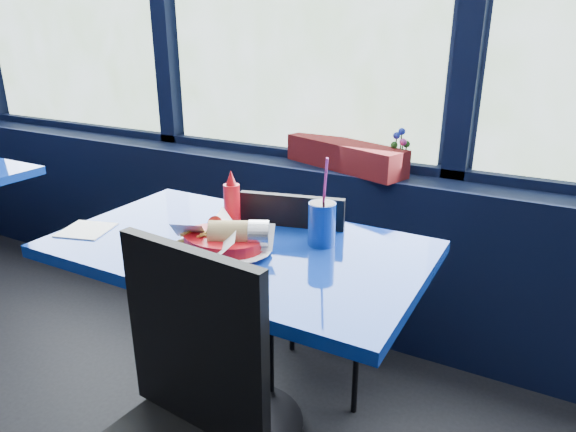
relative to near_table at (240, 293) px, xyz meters
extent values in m
plane|color=black|center=(-0.30, 1.00, 0.93)|extent=(5.00, 0.00, 5.00)
cube|color=black|center=(-0.30, 0.87, -0.17)|extent=(5.00, 0.26, 0.80)
cube|color=black|center=(-0.30, 0.95, 0.24)|extent=(4.80, 0.08, 0.06)
cylinder|color=black|center=(0.00, 0.00, -0.55)|extent=(0.44, 0.44, 0.03)
cylinder|color=black|center=(0.00, 0.00, -0.23)|extent=(0.12, 0.12, 0.68)
cube|color=navy|center=(0.00, 0.00, 0.16)|extent=(1.20, 0.70, 0.04)
cube|color=black|center=(0.20, -0.47, 0.15)|extent=(0.41, 0.07, 0.47)
cube|color=black|center=(0.12, 0.40, -0.15)|extent=(0.47, 0.47, 0.04)
cube|color=black|center=(0.08, 0.22, 0.08)|extent=(0.37, 0.11, 0.43)
cylinder|color=black|center=(0.25, 0.60, -0.37)|extent=(0.02, 0.02, 0.40)
cylinder|color=black|center=(0.33, 0.28, -0.37)|extent=(0.02, 0.02, 0.40)
cylinder|color=black|center=(-0.08, 0.52, -0.37)|extent=(0.02, 0.02, 0.40)
cylinder|color=black|center=(0.00, 0.20, -0.37)|extent=(0.02, 0.02, 0.40)
cube|color=maroon|center=(0.01, 0.86, 0.29)|extent=(0.62, 0.34, 0.12)
imported|color=silver|center=(0.27, 0.84, 0.28)|extent=(0.13, 0.13, 0.10)
cylinder|color=#1E5919|center=(0.25, 0.84, 0.31)|extent=(0.01, 0.01, 0.16)
sphere|color=#1D32AD|center=(0.25, 0.84, 0.41)|extent=(0.03, 0.03, 0.03)
cylinder|color=#1E5919|center=(0.28, 0.83, 0.30)|extent=(0.01, 0.01, 0.14)
sphere|color=#D33E97|center=(0.28, 0.83, 0.39)|extent=(0.03, 0.03, 0.03)
cylinder|color=#1E5919|center=(0.27, 0.85, 0.32)|extent=(0.01, 0.01, 0.18)
sphere|color=#1D32AD|center=(0.27, 0.85, 0.43)|extent=(0.03, 0.03, 0.03)
cylinder|color=#1E5919|center=(0.24, 0.85, 0.29)|extent=(0.01, 0.01, 0.12)
sphere|color=#1E5919|center=(0.24, 0.85, 0.37)|extent=(0.03, 0.03, 0.03)
cylinder|color=#1E5919|center=(0.29, 0.84, 0.30)|extent=(0.01, 0.01, 0.13)
sphere|color=#1E5919|center=(0.29, 0.84, 0.38)|extent=(0.03, 0.03, 0.03)
cylinder|color=#B20B13|center=(-0.01, -0.07, 0.21)|extent=(0.27, 0.27, 0.05)
cylinder|color=white|center=(-0.01, -0.07, 0.20)|extent=(0.26, 0.26, 0.00)
cylinder|color=silver|center=(0.10, -0.03, 0.24)|extent=(0.09, 0.11, 0.09)
sphere|color=#58321E|center=(-0.02, -0.09, 0.25)|extent=(0.06, 0.06, 0.06)
cylinder|color=red|center=(-0.03, -0.08, 0.27)|extent=(0.06, 0.06, 0.01)
cylinder|color=#B20B13|center=(-0.09, 0.11, 0.26)|extent=(0.06, 0.06, 0.16)
cone|color=#B20B13|center=(-0.09, 0.11, 0.36)|extent=(0.04, 0.04, 0.05)
cylinder|color=#0E369A|center=(0.24, 0.12, 0.25)|extent=(0.09, 0.09, 0.14)
cylinder|color=black|center=(0.24, 0.12, 0.32)|extent=(0.08, 0.08, 0.01)
cylinder|color=#FF3597|center=(0.25, 0.12, 0.38)|extent=(0.04, 0.06, 0.19)
cube|color=white|center=(-0.52, -0.16, 0.18)|extent=(0.19, 0.19, 0.00)
camera|label=1|loc=(0.87, -1.26, 0.84)|focal=32.00mm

